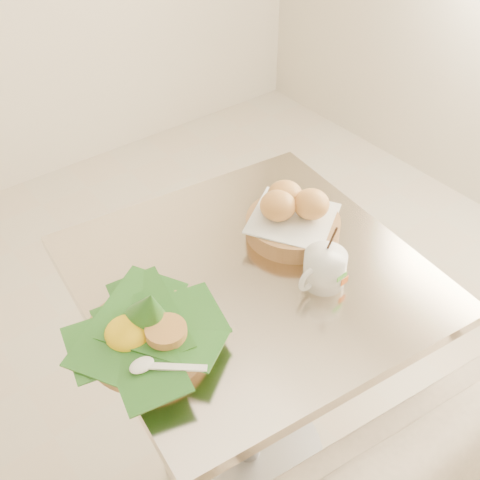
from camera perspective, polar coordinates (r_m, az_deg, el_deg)
cafe_table at (r=1.45m, az=0.94°, el=-9.36°), size 0.77×0.77×0.75m
rice_basket at (r=1.14m, az=-8.86°, el=-8.53°), size 0.29×0.29×0.15m
bread_basket at (r=1.37m, az=4.97°, el=2.23°), size 0.25×0.25×0.11m
coffee_mug at (r=1.25m, az=7.96°, el=-2.68°), size 0.12×0.09×0.15m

